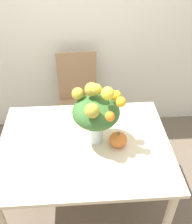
# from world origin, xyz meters

# --- Properties ---
(ground_plane) EXTENTS (12.00, 12.00, 0.00)m
(ground_plane) POSITION_xyz_m (0.00, 0.00, 0.00)
(ground_plane) COLOR brown
(wall_back) EXTENTS (8.00, 0.06, 2.70)m
(wall_back) POSITION_xyz_m (0.00, 1.17, 1.35)
(wall_back) COLOR silver
(wall_back) RESTS_ON ground_plane
(dining_table) EXTENTS (1.25, 0.95, 0.74)m
(dining_table) POSITION_xyz_m (0.00, 0.00, 0.65)
(dining_table) COLOR beige
(dining_table) RESTS_ON ground_plane
(flower_vase) EXTENTS (0.35, 0.34, 0.49)m
(flower_vase) POSITION_xyz_m (0.09, 0.03, 1.01)
(flower_vase) COLOR silver
(flower_vase) RESTS_ON dining_table
(pumpkin) EXTENTS (0.13, 0.13, 0.12)m
(pumpkin) POSITION_xyz_m (0.24, -0.02, 0.80)
(pumpkin) COLOR orange
(pumpkin) RESTS_ON dining_table
(dining_chair_near_window) EXTENTS (0.43, 0.43, 1.00)m
(dining_chair_near_window) POSITION_xyz_m (-0.04, 0.88, 0.50)
(dining_chair_near_window) COLOR #9E7A56
(dining_chair_near_window) RESTS_ON ground_plane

